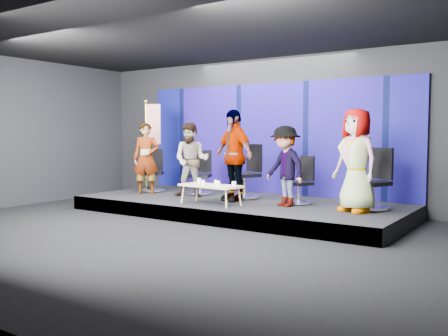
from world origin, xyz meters
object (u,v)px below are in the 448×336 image
(panelist_c, at_px, (234,155))
(mug_a, at_px, (199,181))
(panelist_d, at_px, (285,166))
(coffee_table, at_px, (211,186))
(panelist_b, at_px, (191,160))
(mug_b, at_px, (203,182))
(chair_d, at_px, (301,188))
(chair_b, at_px, (201,180))
(panelist_e, at_px, (356,160))
(mug_c, at_px, (216,182))
(panelist_a, at_px, (146,158))
(chair_a, at_px, (153,178))
(chair_e, at_px, (374,189))
(flag_stand, at_px, (150,142))
(chair_c, at_px, (247,181))
(mug_d, at_px, (218,183))
(mug_e, at_px, (234,184))

(panelist_c, height_order, mug_a, panelist_c)
(panelist_d, relative_size, coffee_table, 1.17)
(panelist_b, height_order, mug_a, panelist_b)
(panelist_b, xyz_separation_m, mug_b, (0.90, -0.78, -0.39))
(chair_d, height_order, mug_a, chair_d)
(chair_b, height_order, coffee_table, chair_b)
(panelist_e, height_order, mug_c, panelist_e)
(mug_c, bearing_deg, chair_d, 36.87)
(panelist_a, relative_size, coffee_table, 1.25)
(chair_a, bearing_deg, chair_d, -32.67)
(panelist_b, distance_m, panelist_d, 2.40)
(chair_a, distance_m, panelist_a, 0.71)
(chair_e, xyz_separation_m, mug_a, (-3.29, -1.07, 0.07))
(flag_stand, bearing_deg, chair_c, -30.83)
(panelist_a, distance_m, coffee_table, 2.42)
(panelist_c, height_order, panelist_e, panelist_c)
(chair_a, xyz_separation_m, mug_b, (2.33, -1.09, 0.10))
(panelist_e, xyz_separation_m, flag_stand, (-5.40, 0.47, 0.26))
(chair_e, bearing_deg, chair_c, -157.14)
(chair_a, bearing_deg, mug_d, -55.34)
(panelist_b, height_order, panelist_e, panelist_e)
(chair_c, bearing_deg, panelist_e, 8.69)
(mug_c, height_order, flag_stand, flag_stand)
(panelist_c, relative_size, panelist_e, 1.03)
(panelist_d, relative_size, mug_c, 17.25)
(chair_a, height_order, coffee_table, chair_a)
(mug_e, bearing_deg, chair_a, 160.58)
(coffee_table, bearing_deg, chair_b, 133.29)
(panelist_d, distance_m, coffee_table, 1.53)
(chair_a, xyz_separation_m, coffee_table, (2.50, -1.07, 0.03))
(chair_a, xyz_separation_m, chair_d, (3.94, 0.05, -0.02))
(panelist_b, distance_m, mug_d, 1.54)
(mug_d, xyz_separation_m, flag_stand, (-2.88, 1.20, 0.76))
(chair_b, xyz_separation_m, panelist_e, (3.89, -0.53, 0.60))
(chair_d, xyz_separation_m, flag_stand, (-4.12, 0.07, 0.88))
(mug_d, bearing_deg, flag_stand, 157.33)
(panelist_c, xyz_separation_m, coffee_table, (-0.07, -0.74, -0.60))
(chair_b, height_order, chair_d, chair_b)
(chair_e, bearing_deg, panelist_a, -149.61)
(chair_c, distance_m, coffee_table, 1.25)
(panelist_b, height_order, panelist_c, panelist_c)
(chair_a, xyz_separation_m, chair_b, (1.32, 0.17, -0.00))
(chair_e, relative_size, mug_d, 13.17)
(panelist_b, distance_m, chair_c, 1.33)
(panelist_c, bearing_deg, chair_a, -167.33)
(mug_b, bearing_deg, panelist_c, 72.99)
(panelist_e, bearing_deg, chair_a, -159.86)
(chair_b, bearing_deg, panelist_c, -44.63)
(chair_a, bearing_deg, flag_stand, 115.30)
(panelist_c, bearing_deg, mug_c, -69.61)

